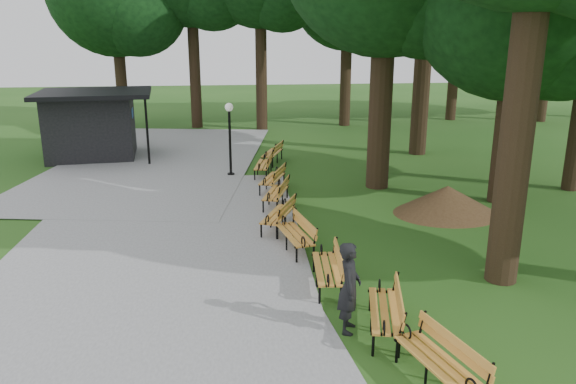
{
  "coord_description": "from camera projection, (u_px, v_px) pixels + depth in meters",
  "views": [
    {
      "loc": [
        -2.03,
        -9.96,
        5.39
      ],
      "look_at": [
        -0.28,
        4.76,
        1.1
      ],
      "focal_mm": 34.5,
      "sensor_mm": 36.0,
      "label": 1
    }
  ],
  "objects": [
    {
      "name": "bench_1",
      "position": [
        438.0,
        363.0,
        8.61
      ],
      "size": [
        1.11,
        2.0,
        0.88
      ],
      "primitive_type": null,
      "rotation": [
        0.0,
        0.0,
        -1.31
      ],
      "color": "orange",
      "rests_on": "ground"
    },
    {
      "name": "lamp_post",
      "position": [
        229.0,
        123.0,
        21.05
      ],
      "size": [
        0.32,
        0.32,
        2.83
      ],
      "color": "black",
      "rests_on": "ground"
    },
    {
      "name": "ground",
      "position": [
        329.0,
        308.0,
        11.23
      ],
      "size": [
        100.0,
        100.0,
        0.0
      ],
      "primitive_type": "plane",
      "color": "#225017",
      "rests_on": "ground"
    },
    {
      "name": "person",
      "position": [
        349.0,
        288.0,
        10.16
      ],
      "size": [
        0.59,
        0.74,
        1.76
      ],
      "primitive_type": "imported",
      "rotation": [
        0.0,
        0.0,
        1.26
      ],
      "color": "black",
      "rests_on": "ground"
    },
    {
      "name": "kiosk",
      "position": [
        91.0,
        125.0,
        24.36
      ],
      "size": [
        5.1,
        4.54,
        2.96
      ],
      "primitive_type": null,
      "rotation": [
        0.0,
        0.0,
        0.1
      ],
      "color": "black",
      "rests_on": "ground"
    },
    {
      "name": "bench_5",
      "position": [
        278.0,
        215.0,
        15.59
      ],
      "size": [
        1.33,
        2.0,
        0.88
      ],
      "primitive_type": null,
      "rotation": [
        0.0,
        0.0,
        -1.97
      ],
      "color": "orange",
      "rests_on": "ground"
    },
    {
      "name": "dirt_mound",
      "position": [
        447.0,
        200.0,
        16.97
      ],
      "size": [
        2.73,
        2.73,
        0.89
      ],
      "primitive_type": "cone",
      "color": "#47301C",
      "rests_on": "ground"
    },
    {
      "name": "bench_8",
      "position": [
        263.0,
        165.0,
        21.48
      ],
      "size": [
        1.0,
        1.99,
        0.88
      ],
      "primitive_type": null,
      "rotation": [
        0.0,
        0.0,
        -1.77
      ],
      "color": "orange",
      "rests_on": "ground"
    },
    {
      "name": "bench_4",
      "position": [
        295.0,
        234.0,
        14.07
      ],
      "size": [
        0.98,
        1.99,
        0.88
      ],
      "primitive_type": null,
      "rotation": [
        0.0,
        0.0,
        -1.39
      ],
      "color": "orange",
      "rests_on": "ground"
    },
    {
      "name": "bench_6",
      "position": [
        276.0,
        193.0,
        17.7
      ],
      "size": [
        1.18,
        2.0,
        0.88
      ],
      "primitive_type": null,
      "rotation": [
        0.0,
        0.0,
        -1.87
      ],
      "color": "orange",
      "rests_on": "ground"
    },
    {
      "name": "bench_7",
      "position": [
        272.0,
        179.0,
        19.43
      ],
      "size": [
        1.26,
        2.0,
        0.88
      ],
      "primitive_type": null,
      "rotation": [
        0.0,
        0.0,
        -1.92
      ],
      "color": "orange",
      "rests_on": "ground"
    },
    {
      "name": "path",
      "position": [
        147.0,
        258.0,
        13.63
      ],
      "size": [
        12.0,
        38.0,
        0.06
      ],
      "primitive_type": "cube",
      "color": "gray",
      "rests_on": "ground"
    },
    {
      "name": "bench_3",
      "position": [
        327.0,
        269.0,
        12.03
      ],
      "size": [
        0.81,
        1.95,
        0.88
      ],
      "primitive_type": null,
      "rotation": [
        0.0,
        0.0,
        -1.66
      ],
      "color": "orange",
      "rests_on": "ground"
    },
    {
      "name": "bench_2",
      "position": [
        384.0,
        311.0,
        10.21
      ],
      "size": [
        1.05,
        2.0,
        0.88
      ],
      "primitive_type": null,
      "rotation": [
        0.0,
        0.0,
        -1.8
      ],
      "color": "orange",
      "rests_on": "ground"
    },
    {
      "name": "bench_9",
      "position": [
        272.0,
        153.0,
        23.58
      ],
      "size": [
        1.24,
        2.0,
        0.88
      ],
      "primitive_type": null,
      "rotation": [
        0.0,
        0.0,
        -1.91
      ],
      "color": "orange",
      "rests_on": "ground"
    }
  ]
}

